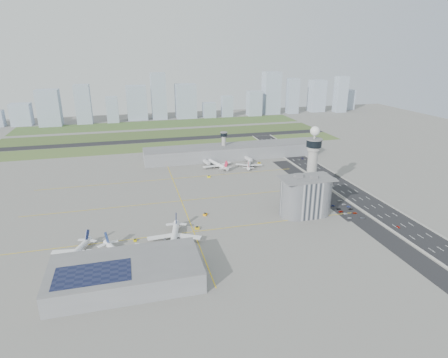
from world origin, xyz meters
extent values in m
plane|color=gray|center=(0.00, 0.00, 0.00)|extent=(1000.00, 1000.00, 0.00)
cube|color=#435428|center=(-20.00, 225.00, 0.04)|extent=(480.00, 50.00, 0.08)
cube|color=#435528|center=(-20.00, 300.00, 0.04)|extent=(480.00, 60.00, 0.08)
cube|color=#476931|center=(-20.00, 380.00, 0.04)|extent=(480.00, 70.00, 0.08)
cube|color=black|center=(-20.00, 262.00, 0.06)|extent=(480.00, 22.00, 0.10)
cube|color=black|center=(115.00, 0.00, 0.05)|extent=(28.00, 500.00, 0.10)
cube|color=#9E9E99|center=(101.00, 0.00, 0.60)|extent=(0.60, 500.00, 1.20)
cube|color=#9E9E99|center=(129.00, 0.00, 0.60)|extent=(0.60, 500.00, 1.20)
cube|color=black|center=(90.00, -10.00, 0.04)|extent=(18.00, 260.00, 0.08)
cube|color=black|center=(88.00, -22.00, 0.05)|extent=(20.00, 44.00, 0.10)
cube|color=yellow|center=(-40.00, -30.00, 0.01)|extent=(260.00, 0.60, 0.01)
cube|color=yellow|center=(-40.00, 30.00, 0.01)|extent=(260.00, 0.60, 0.01)
cube|color=yellow|center=(-40.00, 90.00, 0.01)|extent=(260.00, 0.60, 0.01)
cube|color=yellow|center=(-40.00, 30.00, 0.01)|extent=(0.60, 260.00, 0.01)
cylinder|color=#ADAAA5|center=(72.00, 8.00, 24.00)|extent=(8.40, 8.40, 48.00)
cylinder|color=#ADAAA5|center=(72.00, 8.00, 46.00)|extent=(11.00, 11.00, 4.00)
cylinder|color=black|center=(72.00, 8.00, 50.00)|extent=(13.00, 13.00, 6.00)
cylinder|color=slate|center=(72.00, 8.00, 53.50)|extent=(14.00, 14.00, 1.00)
cylinder|color=#ADAAA5|center=(72.00, 8.00, 56.00)|extent=(1.60, 1.60, 5.00)
sphere|color=white|center=(72.00, 8.00, 60.50)|extent=(8.00, 8.00, 8.00)
cylinder|color=#ADAAA5|center=(30.00, 150.00, 14.00)|extent=(5.00, 5.00, 28.00)
cylinder|color=black|center=(30.00, 150.00, 29.00)|extent=(8.00, 8.00, 4.00)
cylinder|color=slate|center=(30.00, 150.00, 31.50)|extent=(8.60, 8.60, 0.80)
cube|color=#B2B2B7|center=(52.00, -22.00, 15.00)|extent=(18.00, 24.00, 30.00)
cylinder|color=#B2B2B7|center=(43.00, -22.00, 15.00)|extent=(24.00, 24.00, 30.00)
cylinder|color=#B2B2B7|center=(61.00, -22.00, 15.00)|extent=(24.00, 24.00, 30.00)
cube|color=slate|center=(52.00, -22.00, 30.40)|extent=(42.00, 24.00, 0.80)
cube|color=slate|center=(46.00, -19.00, 32.00)|extent=(6.00, 5.00, 3.00)
cube|color=slate|center=(57.00, -24.00, 31.70)|extent=(5.00, 4.00, 2.40)
cube|color=gray|center=(40.00, 148.00, 7.50)|extent=(210.00, 32.00, 15.00)
cube|color=slate|center=(40.00, 148.00, 15.40)|extent=(210.00, 32.00, 0.80)
cube|color=gray|center=(-88.00, -82.00, 6.00)|extent=(84.00, 42.00, 12.00)
cube|color=slate|center=(-88.00, -82.00, 12.40)|extent=(84.00, 42.00, 0.80)
cube|color=black|center=(-105.00, -88.00, 12.90)|extent=(40.00, 22.00, 0.20)
imported|color=silver|center=(82.51, -39.21, 0.56)|extent=(3.27, 1.32, 1.11)
imported|color=gray|center=(83.91, -31.27, 0.58)|extent=(3.59, 1.46, 1.16)
imported|color=#9D1408|center=(82.57, -26.58, 0.56)|extent=(4.09, 2.00, 1.12)
imported|color=black|center=(83.59, -21.46, 0.59)|extent=(4.10, 1.74, 1.18)
imported|color=navy|center=(82.60, -14.15, 0.56)|extent=(3.42, 1.71, 1.12)
imported|color=#BDBDBD|center=(81.88, -4.73, 0.64)|extent=(3.93, 1.56, 1.27)
imported|color=gray|center=(92.72, -41.33, 0.54)|extent=(4.12, 2.32, 1.09)
imported|color=#9F1F05|center=(91.94, -31.96, 0.54)|extent=(3.85, 1.87, 1.08)
imported|color=black|center=(93.16, -24.06, 0.64)|extent=(3.91, 1.95, 1.28)
imported|color=navy|center=(94.08, -19.42, 0.54)|extent=(3.36, 1.35, 1.08)
imported|color=#BCBBC4|center=(92.97, -14.14, 0.54)|extent=(3.94, 1.88, 1.09)
imported|color=#ACACAC|center=(93.66, -6.54, 0.62)|extent=(4.30, 1.77, 1.24)
imported|color=#B5190D|center=(108.98, -62.17, 0.54)|extent=(1.30, 3.18, 1.08)
imported|color=black|center=(115.68, 39.87, 0.64)|extent=(1.53, 3.96, 1.29)
imported|color=#1D1749|center=(120.83, 122.04, 0.64)|extent=(2.84, 4.89, 1.28)
imported|color=gray|center=(108.85, 178.45, 0.60)|extent=(1.84, 3.69, 1.21)
cube|color=#9EADC1|center=(-252.58, 431.35, 18.47)|extent=(32.30, 25.84, 36.93)
cube|color=#9EADC1|center=(-204.47, 415.19, 30.18)|extent=(35.81, 28.65, 60.36)
cube|color=#9EADC1|center=(-150.11, 419.66, 33.44)|extent=(25.49, 20.39, 66.89)
cube|color=#9EADC1|center=(-102.68, 417.90, 22.60)|extent=(20.04, 16.03, 45.20)
cube|color=#9EADC1|center=(-59.44, 436.89, 30.61)|extent=(35.76, 28.61, 61.22)
cube|color=#9EADC1|center=(-19.42, 431.56, 41.69)|extent=(26.33, 21.06, 83.39)
cube|color=#9EADC1|center=(30.27, 432.32, 31.06)|extent=(36.96, 29.57, 62.11)
cube|color=#9EADC1|center=(73.27, 423.68, 13.87)|extent=(23.01, 18.41, 27.75)
cube|color=#9EADC1|center=(108.28, 423.34, 19.48)|extent=(20.22, 16.18, 38.97)
cube|color=#9EADC1|center=(162.17, 421.29, 23.44)|extent=(26.14, 20.92, 46.89)
cube|color=#9EADC1|center=(201.27, 433.27, 40.60)|extent=(32.26, 25.81, 81.20)
cube|color=#9EADC1|center=(244.74, 426.38, 34.37)|extent=(21.59, 17.28, 68.75)
cube|color=#9EADC1|center=(302.83, 435.54, 31.70)|extent=(30.25, 24.20, 63.40)
cube|color=#9EADC1|center=(345.49, 415.96, 35.78)|extent=(23.04, 18.43, 71.56)
cube|color=#9EADC1|center=(382.05, 443.29, 20.53)|extent=(22.64, 18.11, 41.06)
camera|label=1|loc=(-80.63, -271.52, 127.49)|focal=30.00mm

